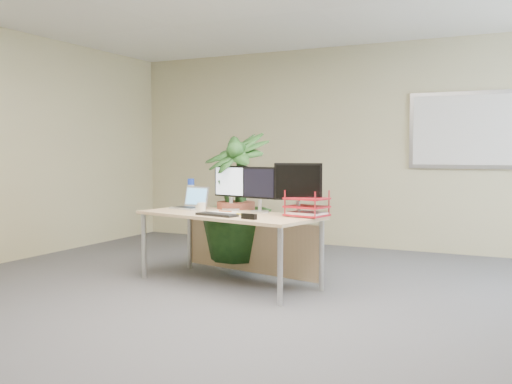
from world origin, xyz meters
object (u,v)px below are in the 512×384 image
at_px(floor_plant, 236,203).
at_px(monitor_right, 260,186).
at_px(monitor_left, 231,185).
at_px(laptop, 191,203).
at_px(desk, 235,227).

xyz_separation_m(floor_plant, monitor_right, (0.40, -0.26, 0.20)).
relative_size(monitor_left, monitor_right, 1.01).
bearing_deg(laptop, desk, -14.77).
relative_size(floor_plant, monitor_right, 3.37).
xyz_separation_m(monitor_left, monitor_right, (0.37, -0.09, -0.00)).
height_order(floor_plant, monitor_right, floor_plant).
distance_m(floor_plant, monitor_right, 0.52).
bearing_deg(desk, monitor_right, 26.70).
relative_size(monitor_left, laptop, 1.22).
bearing_deg(monitor_right, laptop, 176.53).
bearing_deg(monitor_right, floor_plant, 146.97).
xyz_separation_m(monitor_left, laptop, (-0.45, -0.04, -0.20)).
bearing_deg(laptop, monitor_right, -3.47).
xyz_separation_m(monitor_right, laptop, (-0.82, 0.05, -0.20)).
xyz_separation_m(floor_plant, laptop, (-0.42, -0.21, -0.00)).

